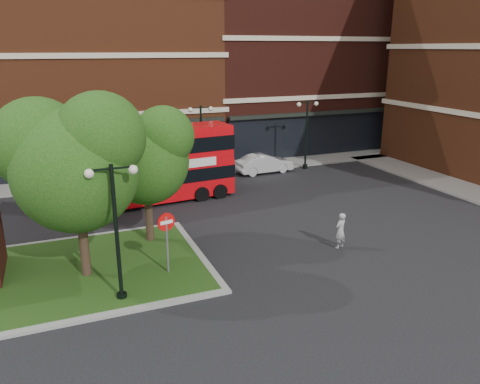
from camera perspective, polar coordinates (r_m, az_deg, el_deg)
name	(u,v)px	position (r m, az deg, el deg)	size (l,w,h in m)	color
ground	(265,276)	(18.74, 3.05, -10.21)	(120.00, 120.00, 0.00)	black
pavement_far	(167,174)	(33.45, -8.92, 2.16)	(44.00, 3.00, 0.12)	slate
terrace_far_left	(33,70)	(39.08, -23.90, 13.41)	(26.00, 12.00, 14.00)	brown
terrace_far_right	(295,55)	(44.39, 6.74, 16.29)	(18.00, 12.00, 16.00)	#471911
traffic_island	(46,277)	(19.98, -22.56, -9.55)	(12.60, 7.60, 0.15)	gray
tree_island_west	(72,158)	(18.03, -19.82, 3.93)	(5.40, 4.71, 7.21)	#2D2116
tree_island_east	(143,152)	(20.87, -11.73, 4.74)	(4.46, 3.90, 6.29)	#2D2116
lamp_island	(116,227)	(16.38, -14.88, -4.10)	(1.72, 0.36, 5.00)	black
lamp_far_left	(201,138)	(31.45, -4.73, 6.53)	(1.72, 0.36, 5.00)	black
lamp_far_right	(306,131)	(34.63, 8.11, 7.40)	(1.72, 0.36, 5.00)	black
bus	(148,161)	(27.01, -11.14, 3.72)	(10.04, 3.19, 3.77)	red
woman	(340,231)	(21.36, 12.14, -4.62)	(0.60, 0.39, 1.64)	#98979A
car_silver	(181,172)	(31.53, -7.27, 2.39)	(1.49, 3.70, 1.26)	silver
car_white	(264,163)	(33.54, 2.96, 3.49)	(1.44, 4.14, 1.36)	silver
no_entry_sign	(167,231)	(18.23, -8.95, -4.77)	(0.72, 0.21, 2.61)	slate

